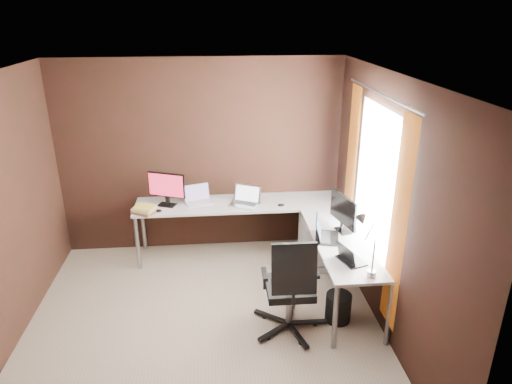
# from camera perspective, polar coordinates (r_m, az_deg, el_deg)

# --- Properties ---
(room) EXTENTS (3.60, 3.60, 2.50)m
(room) POSITION_cam_1_polar(r_m,az_deg,el_deg) (4.27, -2.66, -2.19)
(room) COLOR tan
(room) RESTS_ON ground
(desk) EXTENTS (2.65, 2.25, 0.73)m
(desk) POSITION_cam_1_polar(r_m,az_deg,el_deg) (5.44, 2.21, -3.59)
(desk) COLOR white
(desk) RESTS_ON ground
(drawer_pedestal) EXTENTS (0.42, 0.50, 0.60)m
(drawer_pedestal) POSITION_cam_1_polar(r_m,az_deg,el_deg) (5.81, 7.79, -6.22)
(drawer_pedestal) COLOR white
(drawer_pedestal) RESTS_ON ground
(monitor_left) EXTENTS (0.46, 0.22, 0.42)m
(monitor_left) POSITION_cam_1_polar(r_m,az_deg,el_deg) (5.75, -11.14, 0.59)
(monitor_left) COLOR black
(monitor_left) RESTS_ON desk
(monitor_right) EXTENTS (0.18, 0.52, 0.43)m
(monitor_right) POSITION_cam_1_polar(r_m,az_deg,el_deg) (5.05, 10.87, -2.39)
(monitor_right) COLOR black
(monitor_right) RESTS_ON desk
(laptop_white) EXTENTS (0.38, 0.32, 0.22)m
(laptop_white) POSITION_cam_1_polar(r_m,az_deg,el_deg) (5.84, -7.27, -0.85)
(laptop_white) COLOR white
(laptop_white) RESTS_ON desk
(laptop_silver) EXTENTS (0.43, 0.38, 0.23)m
(laptop_silver) POSITION_cam_1_polar(r_m,az_deg,el_deg) (5.73, -1.32, -1.07)
(laptop_silver) COLOR silver
(laptop_silver) RESTS_ON desk
(laptop_black_big) EXTENTS (0.33, 0.40, 0.23)m
(laptop_black_big) POSITION_cam_1_polar(r_m,az_deg,el_deg) (4.95, 8.48, -5.20)
(laptop_black_big) COLOR black
(laptop_black_big) RESTS_ON desk
(laptop_black_small) EXTENTS (0.28, 0.33, 0.19)m
(laptop_black_small) POSITION_cam_1_polar(r_m,az_deg,el_deg) (4.56, 11.60, -8.06)
(laptop_black_small) COLOR black
(laptop_black_small) RESTS_ON desk
(book_stack) EXTENTS (0.34, 0.32, 0.08)m
(book_stack) POSITION_cam_1_polar(r_m,az_deg,el_deg) (5.67, -13.77, -2.15)
(book_stack) COLOR #8D5E4B
(book_stack) RESTS_ON desk
(mouse_left) EXTENTS (0.10, 0.08, 0.03)m
(mouse_left) POSITION_cam_1_polar(r_m,az_deg,el_deg) (5.65, -12.10, -2.32)
(mouse_left) COLOR black
(mouse_left) RESTS_ON desk
(mouse_corner) EXTENTS (0.10, 0.08, 0.03)m
(mouse_corner) POSITION_cam_1_polar(r_m,az_deg,el_deg) (5.69, 3.14, -1.64)
(mouse_corner) COLOR black
(mouse_corner) RESTS_ON desk
(desk_lamp) EXTENTS (0.19, 0.22, 0.59)m
(desk_lamp) POSITION_cam_1_polar(r_m,az_deg,el_deg) (4.25, 13.55, -5.58)
(desk_lamp) COLOR slate
(desk_lamp) RESTS_ON desk
(office_chair) EXTENTS (0.60, 0.60, 1.07)m
(office_chair) POSITION_cam_1_polar(r_m,az_deg,el_deg) (4.65, 4.23, -13.71)
(office_chair) COLOR black
(office_chair) RESTS_ON ground
(wastebasket) EXTENTS (0.28, 0.28, 0.30)m
(wastebasket) POSITION_cam_1_polar(r_m,az_deg,el_deg) (4.94, 10.24, -14.00)
(wastebasket) COLOR black
(wastebasket) RESTS_ON ground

